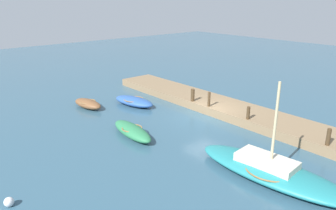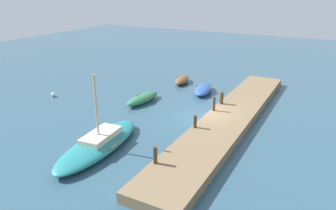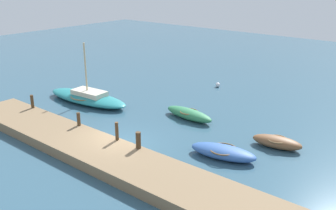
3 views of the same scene
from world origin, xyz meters
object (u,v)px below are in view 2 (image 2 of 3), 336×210
Objects in this scene: dinghy_brown at (182,80)px; mooring_post_mid_east at (214,104)px; mooring_post_mid_west at (195,121)px; sailboat_teal at (99,143)px; rowboat_green at (143,99)px; mooring_post_west at (155,155)px; rowboat_blue at (203,89)px; marker_buoy at (53,95)px; mooring_post_east at (222,98)px.

mooring_post_mid_east is at bearing -147.73° from dinghy_brown.
mooring_post_mid_west reaches higher than dinghy_brown.
rowboat_green is at bearing 9.82° from sailboat_teal.
rowboat_green is 10.53m from mooring_post_west.
dinghy_brown reaches higher than rowboat_blue.
rowboat_blue is 9.84× the size of marker_buoy.
dinghy_brown is (14.22, 1.62, -0.06)m from sailboat_teal.
rowboat_blue is at bearing -128.52° from dinghy_brown.
mooring_post_mid_east is (-0.32, -6.20, 0.76)m from rowboat_green.
sailboat_teal is at bearing -160.13° from rowboat_green.
mooring_post_mid_east is 13.85m from marker_buoy.
marker_buoy is at bearing 129.44° from dinghy_brown.
rowboat_blue is at bearing 39.94° from mooring_post_east.
mooring_post_mid_west is (-9.93, -5.76, 0.65)m from dinghy_brown.
mooring_post_east reaches higher than mooring_post_mid_west.
rowboat_green is 1.33× the size of dinghy_brown.
dinghy_brown reaches higher than marker_buoy.
mooring_post_mid_east reaches higher than marker_buoy.
dinghy_brown is 11.80m from marker_buoy.
rowboat_green is 4.75× the size of mooring_post_mid_west.
sailboat_teal reaches higher than rowboat_green.
rowboat_green is 3.69× the size of mooring_post_mid_east.
rowboat_green is 0.51× the size of sailboat_teal.
rowboat_green is 4.26× the size of mooring_post_west.
rowboat_green is at bearing -72.00° from marker_buoy.
dinghy_brown is 11.50m from mooring_post_mid_west.
sailboat_teal is 4.24m from mooring_post_west.
mooring_post_east is at bearing 0.00° from mooring_post_mid_east.
dinghy_brown is (6.35, -0.44, -0.00)m from rowboat_green.
rowboat_blue is at bearing -30.56° from rowboat_green.
mooring_post_west reaches higher than marker_buoy.
mooring_post_east is (9.14, -4.14, 0.63)m from sailboat_teal.
sailboat_teal is 14.31m from dinghy_brown.
rowboat_blue is 4.22× the size of mooring_post_east.
sailboat_teal is at bearing 155.62° from mooring_post_east.
dinghy_brown is 3.20× the size of mooring_post_west.
marker_buoy is (-7.09, 10.82, -0.13)m from rowboat_blue.
sailboat_teal is at bearing 151.24° from mooring_post_mid_east.
mooring_post_east is (1.59, 0.00, -0.07)m from mooring_post_mid_east.
mooring_post_east is at bearing -73.19° from rowboat_green.
rowboat_blue is 3.37m from dinghy_brown.
rowboat_blue is at bearing -56.77° from marker_buoy.
rowboat_blue is 3.63× the size of mooring_post_mid_east.
mooring_post_west is 2.35× the size of marker_buoy.
mooring_post_west is 14.96m from marker_buoy.
mooring_post_west is 8.16m from mooring_post_mid_east.
rowboat_blue is 13.46m from mooring_post_west.
sailboat_teal is at bearing 81.65° from mooring_post_west.
mooring_post_west is at bearing -113.90° from marker_buoy.
mooring_post_west is 1.12× the size of mooring_post_mid_west.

